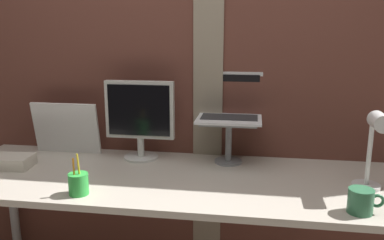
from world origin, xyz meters
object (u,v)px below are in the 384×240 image
(desk_lamp, at_px, (374,143))
(coffee_mug, at_px, (361,201))
(monitor, at_px, (140,115))
(pen_cup, at_px, (78,184))
(whiteboard_panel, at_px, (66,128))
(laptop, at_px, (230,106))

(desk_lamp, distance_m, coffee_mug, 0.28)
(monitor, relative_size, pen_cup, 2.31)
(monitor, distance_m, desk_lamp, 1.12)
(pen_cup, distance_m, coffee_mug, 1.12)
(coffee_mug, bearing_deg, desk_lamp, 67.31)
(monitor, xyz_separation_m, whiteboard_panel, (-0.43, 0.02, -0.09))
(monitor, xyz_separation_m, desk_lamp, (1.08, -0.29, -0.02))
(pen_cup, xyz_separation_m, coffee_mug, (1.12, 0.00, 0.00))
(coffee_mug, bearing_deg, monitor, 153.35)
(laptop, distance_m, desk_lamp, 0.71)
(pen_cup, bearing_deg, monitor, 75.90)
(monitor, distance_m, whiteboard_panel, 0.44)
(laptop, xyz_separation_m, whiteboard_panel, (-0.89, -0.04, -0.14))
(pen_cup, bearing_deg, laptop, 43.84)
(laptop, height_order, pen_cup, laptop)
(monitor, bearing_deg, desk_lamp, -15.18)
(laptop, xyz_separation_m, coffee_mug, (0.53, -0.56, -0.24))
(laptop, xyz_separation_m, pen_cup, (-0.59, -0.56, -0.24))
(monitor, bearing_deg, coffee_mug, -26.65)
(laptop, xyz_separation_m, desk_lamp, (0.61, -0.36, -0.07))
(pen_cup, relative_size, coffee_mug, 1.35)
(monitor, bearing_deg, whiteboard_panel, 176.70)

